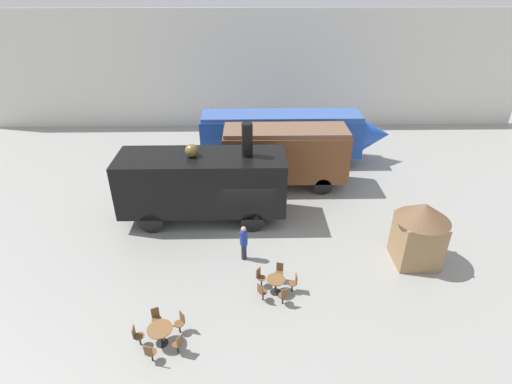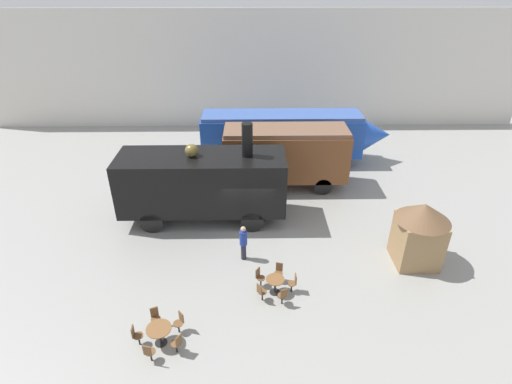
{
  "view_description": "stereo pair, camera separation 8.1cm",
  "coord_description": "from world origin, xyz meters",
  "views": [
    {
      "loc": [
        0.0,
        -16.66,
        11.63
      ],
      "look_at": [
        0.36,
        1.0,
        1.6
      ],
      "focal_mm": 28.0,
      "sensor_mm": 36.0,
      "label": 1
    },
    {
      "loc": [
        0.08,
        -16.66,
        11.63
      ],
      "look_at": [
        0.36,
        1.0,
        1.6
      ],
      "focal_mm": 28.0,
      "sensor_mm": 36.0,
      "label": 2
    }
  ],
  "objects": [
    {
      "name": "cafe_chair_5",
      "position": [
        1.24,
        -3.79,
        0.51
      ],
      "size": [
        0.36,
        0.38,
        0.87
      ],
      "rotation": [
        0.0,
        0.0,
        4.44
      ],
      "color": "black",
      "rests_on": "ground_plane"
    },
    {
      "name": "passenger_coach_wooden",
      "position": [
        2.13,
        4.61,
        2.13
      ],
      "size": [
        7.14,
        2.43,
        3.66
      ],
      "color": "brown",
      "rests_on": "ground_plane"
    },
    {
      "name": "cafe_chair_2",
      "position": [
        -3.43,
        -6.21,
        0.51
      ],
      "size": [
        0.38,
        0.39,
        0.87
      ],
      "rotation": [
        0.0,
        0.0,
        11.38
      ],
      "color": "black",
      "rests_on": "ground_plane"
    },
    {
      "name": "cafe_table_mid",
      "position": [
        1.04,
        -4.51,
        0.53
      ],
      "size": [
        0.75,
        0.75,
        0.7
      ],
      "color": "black",
      "rests_on": "ground_plane"
    },
    {
      "name": "cafe_chair_6",
      "position": [
        0.42,
        -4.1,
        0.51
      ],
      "size": [
        0.4,
        0.4,
        0.87
      ],
      "rotation": [
        0.0,
        0.0,
        5.7
      ],
      "color": "black",
      "rests_on": "ground_plane"
    },
    {
      "name": "backdrop_wall",
      "position": [
        0.0,
        15.18,
        4.5
      ],
      "size": [
        44.0,
        0.15,
        9.0
      ],
      "color": "silver",
      "rests_on": "ground_plane"
    },
    {
      "name": "steam_locomotive",
      "position": [
        -2.33,
        1.12,
        2.16
      ],
      "size": [
        8.3,
        2.78,
        5.23
      ],
      "color": "black",
      "rests_on": "ground_plane"
    },
    {
      "name": "cafe_chair_7",
      "position": [
        0.46,
        -4.98,
        0.51
      ],
      "size": [
        0.41,
        0.4,
        0.87
      ],
      "rotation": [
        0.0,
        0.0,
        6.96
      ],
      "color": "black",
      "rests_on": "ground_plane"
    },
    {
      "name": "cafe_chair_9",
      "position": [
        1.79,
        -4.47,
        0.51
      ],
      "size": [
        0.36,
        0.36,
        0.87
      ],
      "rotation": [
        0.0,
        0.0,
        9.47
      ],
      "color": "black",
      "rests_on": "ground_plane"
    },
    {
      "name": "cafe_chair_3",
      "position": [
        -3.94,
        -7.01,
        0.51
      ],
      "size": [
        0.36,
        0.36,
        0.87
      ],
      "rotation": [
        0.0,
        0.0,
        12.63
      ],
      "color": "black",
      "rests_on": "ground_plane"
    },
    {
      "name": "cafe_chair_1",
      "position": [
        -2.51,
        -6.44,
        0.51
      ],
      "size": [
        0.41,
        0.4,
        0.87
      ],
      "rotation": [
        0.0,
        0.0,
        10.12
      ],
      "color": "black",
      "rests_on": "ground_plane"
    },
    {
      "name": "ticket_kiosk",
      "position": [
        7.39,
        -2.61,
        1.67
      ],
      "size": [
        2.34,
        2.34,
        3.0
      ],
      "color": "#99754C",
      "rests_on": "ground_plane"
    },
    {
      "name": "cafe_chair_4",
      "position": [
        -3.33,
        -7.75,
        0.51
      ],
      "size": [
        0.36,
        0.38,
        0.87
      ],
      "rotation": [
        0.0,
        0.0,
        13.89
      ],
      "color": "black",
      "rests_on": "ground_plane"
    },
    {
      "name": "streamlined_locomotive",
      "position": [
        2.97,
        8.11,
        1.95
      ],
      "size": [
        12.45,
        2.42,
        3.37
      ],
      "color": "blue",
      "rests_on": "ground_plane"
    },
    {
      "name": "cafe_chair_0",
      "position": [
        -2.44,
        -7.39,
        0.51
      ],
      "size": [
        0.4,
        0.39,
        0.87
      ],
      "rotation": [
        0.0,
        0.0,
        8.86
      ],
      "color": "black",
      "rests_on": "ground_plane"
    },
    {
      "name": "cafe_chair_8",
      "position": [
        1.31,
        -5.21,
        0.51
      ],
      "size": [
        0.38,
        0.39,
        0.87
      ],
      "rotation": [
        0.0,
        0.0,
        8.21
      ],
      "color": "black",
      "rests_on": "ground_plane"
    },
    {
      "name": "visitor_person",
      "position": [
        -0.25,
        -2.32,
        0.95
      ],
      "size": [
        0.34,
        0.34,
        1.75
      ],
      "color": "#262633",
      "rests_on": "ground_plane"
    },
    {
      "name": "cafe_table_near",
      "position": [
        -3.13,
        -6.96,
        0.58
      ],
      "size": [
        0.88,
        0.88,
        0.73
      ],
      "color": "black",
      "rests_on": "ground_plane"
    },
    {
      "name": "ground_plane",
      "position": [
        0.0,
        0.0,
        0.0
      ],
      "size": [
        80.0,
        80.0,
        0.0
      ],
      "primitive_type": "plane",
      "color": "gray"
    }
  ]
}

